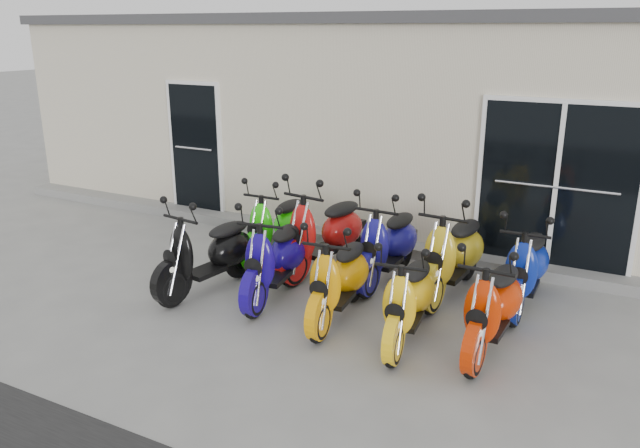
# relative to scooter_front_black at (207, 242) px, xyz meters

# --- Properties ---
(ground) EXTENTS (80.00, 80.00, 0.00)m
(ground) POSITION_rel_scooter_front_black_xyz_m (1.04, 0.39, -0.64)
(ground) COLOR gray
(ground) RESTS_ON ground
(building) EXTENTS (14.00, 6.00, 3.20)m
(building) POSITION_rel_scooter_front_black_xyz_m (1.04, 5.59, 0.96)
(building) COLOR beige
(building) RESTS_ON ground
(roof_cap) EXTENTS (14.20, 6.20, 0.16)m
(roof_cap) POSITION_rel_scooter_front_black_xyz_m (1.04, 5.59, 2.64)
(roof_cap) COLOR #3F3F42
(roof_cap) RESTS_ON building
(front_step) EXTENTS (14.00, 0.40, 0.15)m
(front_step) POSITION_rel_scooter_front_black_xyz_m (1.04, 2.41, -0.56)
(front_step) COLOR gray
(front_step) RESTS_ON ground
(door_left) EXTENTS (1.07, 0.08, 2.22)m
(door_left) POSITION_rel_scooter_front_black_xyz_m (-2.16, 2.56, 0.62)
(door_left) COLOR black
(door_left) RESTS_ON front_step
(door_right) EXTENTS (2.02, 0.08, 2.22)m
(door_right) POSITION_rel_scooter_front_black_xyz_m (3.64, 2.56, 0.62)
(door_right) COLOR black
(door_right) RESTS_ON front_step
(scooter_front_black) EXTENTS (0.88, 1.80, 1.28)m
(scooter_front_black) POSITION_rel_scooter_front_black_xyz_m (0.00, 0.00, 0.00)
(scooter_front_black) COLOR black
(scooter_front_black) RESTS_ON ground
(scooter_front_blue) EXTENTS (0.87, 1.81, 1.29)m
(scooter_front_blue) POSITION_rel_scooter_front_black_xyz_m (0.84, 0.21, 0.00)
(scooter_front_blue) COLOR #160778
(scooter_front_blue) RESTS_ON ground
(scooter_front_orange_a) EXTENTS (0.76, 1.72, 1.24)m
(scooter_front_orange_a) POSITION_rel_scooter_front_black_xyz_m (1.78, 0.03, -0.02)
(scooter_front_orange_a) COLOR orange
(scooter_front_orange_a) RESTS_ON ground
(scooter_front_orange_b) EXTENTS (0.75, 1.66, 1.19)m
(scooter_front_orange_b) POSITION_rel_scooter_front_black_xyz_m (2.64, -0.10, -0.04)
(scooter_front_orange_b) COLOR yellow
(scooter_front_orange_b) RESTS_ON ground
(scooter_front_red) EXTENTS (0.68, 1.71, 1.25)m
(scooter_front_red) POSITION_rel_scooter_front_black_xyz_m (3.45, 0.09, -0.02)
(scooter_front_red) COLOR red
(scooter_front_red) RESTS_ON ground
(scooter_back_green) EXTENTS (0.63, 1.70, 1.25)m
(scooter_back_green) POSITION_rel_scooter_front_black_xyz_m (0.17, 1.34, -0.01)
(scooter_back_green) COLOR #23E00C
(scooter_back_green) RESTS_ON ground
(scooter_back_red) EXTENTS (0.98, 1.98, 1.40)m
(scooter_back_red) POSITION_rel_scooter_front_black_xyz_m (0.97, 1.24, 0.06)
(scooter_back_red) COLOR #B91210
(scooter_back_red) RESTS_ON ground
(scooter_back_blue) EXTENTS (0.69, 1.78, 1.30)m
(scooter_back_blue) POSITION_rel_scooter_front_black_xyz_m (1.85, 1.31, 0.01)
(scooter_back_blue) COLOR navy
(scooter_back_blue) RESTS_ON ground
(scooter_back_yellow) EXTENTS (0.81, 1.89, 1.36)m
(scooter_back_yellow) POSITION_rel_scooter_front_black_xyz_m (2.71, 1.27, 0.04)
(scooter_back_yellow) COLOR gold
(scooter_back_yellow) RESTS_ON ground
(scooter_back_extra) EXTENTS (0.63, 1.70, 1.25)m
(scooter_back_extra) POSITION_rel_scooter_front_black_xyz_m (3.56, 1.34, -0.01)
(scooter_back_extra) COLOR navy
(scooter_back_extra) RESTS_ON ground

